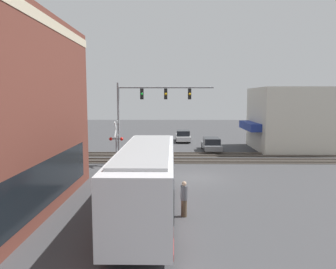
{
  "coord_description": "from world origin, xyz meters",
  "views": [
    {
      "loc": [
        -23.06,
        1.56,
        5.73
      ],
      "look_at": [
        3.73,
        1.93,
        2.67
      ],
      "focal_mm": 35.0,
      "sensor_mm": 36.0,
      "label": 1
    }
  ],
  "objects_px": {
    "parked_car_white": "(183,136)",
    "pedestrian_near_bus": "(184,199)",
    "city_bus": "(147,178)",
    "parked_car_grey": "(211,145)",
    "crossing_signal": "(116,139)"
  },
  "relations": [
    {
      "from": "city_bus",
      "to": "parked_car_grey",
      "type": "height_order",
      "value": "city_bus"
    },
    {
      "from": "parked_car_white",
      "to": "crossing_signal",
      "type": "bearing_deg",
      "value": 158.53
    },
    {
      "from": "city_bus",
      "to": "crossing_signal",
      "type": "xyz_separation_m",
      "value": [
        11.31,
        3.42,
        0.44
      ]
    },
    {
      "from": "parked_car_white",
      "to": "pedestrian_near_bus",
      "type": "distance_m",
      "value": 26.84
    },
    {
      "from": "crossing_signal",
      "to": "city_bus",
      "type": "bearing_deg",
      "value": -163.19
    },
    {
      "from": "crossing_signal",
      "to": "parked_car_white",
      "type": "xyz_separation_m",
      "value": [
        15.31,
        -6.02,
        -1.61
      ]
    },
    {
      "from": "parked_car_grey",
      "to": "pedestrian_near_bus",
      "type": "xyz_separation_m",
      "value": [
        -19.54,
        3.6,
        0.22
      ]
    },
    {
      "from": "parked_car_grey",
      "to": "city_bus",
      "type": "bearing_deg",
      "value": 164.39
    },
    {
      "from": "parked_car_white",
      "to": "city_bus",
      "type": "bearing_deg",
      "value": 174.42
    },
    {
      "from": "crossing_signal",
      "to": "pedestrian_near_bus",
      "type": "xyz_separation_m",
      "value": [
        -11.52,
        -5.22,
        -1.41
      ]
    },
    {
      "from": "city_bus",
      "to": "crossing_signal",
      "type": "relative_size",
      "value": 2.95
    },
    {
      "from": "city_bus",
      "to": "crossing_signal",
      "type": "height_order",
      "value": "crossing_signal"
    },
    {
      "from": "crossing_signal",
      "to": "parked_car_grey",
      "type": "height_order",
      "value": "crossing_signal"
    },
    {
      "from": "city_bus",
      "to": "parked_car_grey",
      "type": "relative_size",
      "value": 2.43
    },
    {
      "from": "city_bus",
      "to": "parked_car_grey",
      "type": "xyz_separation_m",
      "value": [
        19.33,
        -5.4,
        -1.19
      ]
    }
  ]
}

